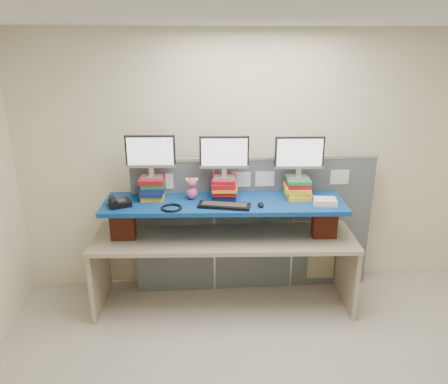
{
  "coord_description": "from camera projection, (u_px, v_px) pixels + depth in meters",
  "views": [
    {
      "loc": [
        -0.66,
        -2.53,
        2.7
      ],
      "look_at": [
        -0.35,
        1.47,
        1.27
      ],
      "focal_mm": 35.0,
      "sensor_mm": 36.0,
      "label": 1
    }
  ],
  "objects": [
    {
      "name": "blue_board",
      "position": [
        224.0,
        204.0,
        4.31
      ],
      "size": [
        2.4,
        0.73,
        0.04
      ],
      "primitive_type": "cube",
      "rotation": [
        0.0,
        0.0,
        -0.06
      ],
      "color": "navy",
      "rests_on": "brick_pier_left"
    },
    {
      "name": "monitor_center",
      "position": [
        224.0,
        155.0,
        4.26
      ],
      "size": [
        0.49,
        0.15,
        0.42
      ],
      "rotation": [
        0.0,
        0.0,
        -0.06
      ],
      "color": "#9C9CA0",
      "rests_on": "book_stack_center"
    },
    {
      "name": "headset",
      "position": [
        171.0,
        208.0,
        4.12
      ],
      "size": [
        0.22,
        0.22,
        0.02
      ],
      "primitive_type": "torus",
      "rotation": [
        0.0,
        0.0,
        0.11
      ],
      "color": "black",
      "rests_on": "blue_board"
    },
    {
      "name": "room",
      "position": [
        294.0,
        247.0,
        2.87
      ],
      "size": [
        5.0,
        4.0,
        2.8
      ],
      "color": "#F8EFCD",
      "rests_on": "ground"
    },
    {
      "name": "binder_stack",
      "position": [
        325.0,
        201.0,
        4.23
      ],
      "size": [
        0.24,
        0.2,
        0.05
      ],
      "rotation": [
        0.0,
        0.0,
        -0.13
      ],
      "color": "beige",
      "rests_on": "blue_board"
    },
    {
      "name": "desk_phone",
      "position": [
        119.0,
        203.0,
        4.18
      ],
      "size": [
        0.25,
        0.24,
        0.08
      ],
      "rotation": [
        0.0,
        0.0,
        0.34
      ],
      "color": "black",
      "rests_on": "blue_board"
    },
    {
      "name": "keyboard",
      "position": [
        224.0,
        205.0,
        4.16
      ],
      "size": [
        0.52,
        0.28,
        0.03
      ],
      "rotation": [
        0.0,
        0.0,
        -0.24
      ],
      "color": "black",
      "rests_on": "blue_board"
    },
    {
      "name": "book_stack_left",
      "position": [
        153.0,
        187.0,
        4.36
      ],
      "size": [
        0.26,
        0.31,
        0.22
      ],
      "color": "yellow",
      "rests_on": "blue_board"
    },
    {
      "name": "book_stack_center",
      "position": [
        224.0,
        187.0,
        4.38
      ],
      "size": [
        0.27,
        0.32,
        0.21
      ],
      "color": "#11204D",
      "rests_on": "blue_board"
    },
    {
      "name": "monitor_left",
      "position": [
        151.0,
        154.0,
        4.24
      ],
      "size": [
        0.49,
        0.15,
        0.42
      ],
      "rotation": [
        0.0,
        0.0,
        -0.06
      ],
      "color": "#9C9CA0",
      "rests_on": "book_stack_left"
    },
    {
      "name": "brick_pier_right",
      "position": [
        325.0,
        222.0,
        4.34
      ],
      "size": [
        0.24,
        0.14,
        0.32
      ],
      "primitive_type": "cube",
      "rotation": [
        0.0,
        0.0,
        -0.06
      ],
      "color": "maroon",
      "rests_on": "desk"
    },
    {
      "name": "plush_toy",
      "position": [
        192.0,
        188.0,
        4.33
      ],
      "size": [
        0.13,
        0.1,
        0.22
      ],
      "rotation": [
        0.0,
        0.0,
        0.11
      ],
      "color": "#D35092",
      "rests_on": "blue_board"
    },
    {
      "name": "mouse",
      "position": [
        261.0,
        205.0,
        4.17
      ],
      "size": [
        0.08,
        0.12,
        0.03
      ],
      "primitive_type": "ellipsoid",
      "rotation": [
        0.0,
        0.0,
        0.23
      ],
      "color": "black",
      "rests_on": "blue_board"
    },
    {
      "name": "monitor_right",
      "position": [
        299.0,
        155.0,
        4.28
      ],
      "size": [
        0.49,
        0.15,
        0.42
      ],
      "rotation": [
        0.0,
        0.0,
        -0.06
      ],
      "color": "#9C9CA0",
      "rests_on": "book_stack_right"
    },
    {
      "name": "cubicle_partition",
      "position": [
        254.0,
        225.0,
        4.75
      ],
      "size": [
        2.6,
        0.06,
        1.53
      ],
      "color": "#4E555C",
      "rests_on": "ground"
    },
    {
      "name": "brick_pier_left",
      "position": [
        123.0,
        223.0,
        4.3
      ],
      "size": [
        0.24,
        0.14,
        0.32
      ],
      "primitive_type": "cube",
      "rotation": [
        0.0,
        0.0,
        -0.06
      ],
      "color": "maroon",
      "rests_on": "desk"
    },
    {
      "name": "book_stack_right",
      "position": [
        298.0,
        187.0,
        4.4
      ],
      "size": [
        0.28,
        0.31,
        0.2
      ],
      "color": "yellow",
      "rests_on": "blue_board"
    },
    {
      "name": "desk",
      "position": [
        224.0,
        249.0,
        4.48
      ],
      "size": [
        2.67,
        0.92,
        0.8
      ],
      "rotation": [
        0.0,
        0.0,
        -0.06
      ],
      "color": "tan",
      "rests_on": "ground"
    }
  ]
}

